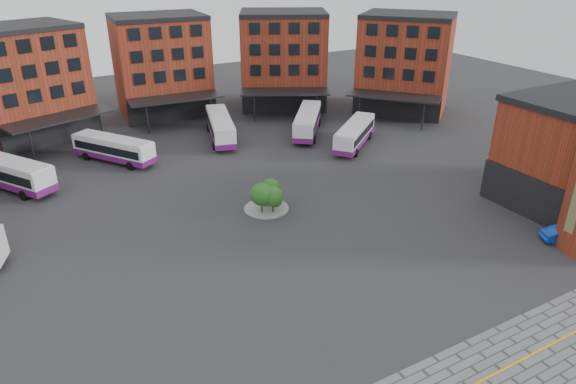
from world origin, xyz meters
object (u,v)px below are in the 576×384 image
bus_d (220,127)px  bus_b (8,173)px  blue_car (565,234)px  tree_island (268,195)px  bus_c (113,149)px  bus_e (308,121)px  bus_f (355,134)px

bus_d → bus_b: bearing=-156.6°
bus_d → blue_car: size_ratio=3.00×
bus_b → blue_car: 54.73m
tree_island → bus_c: bearing=116.8°
bus_e → blue_car: (4.75, -35.53, -1.11)m
tree_island → bus_c: size_ratio=0.43×
bus_f → blue_car: 28.46m
bus_c → bus_d: bearing=-29.4°
bus_d → bus_e: bus_d is taller
bus_b → bus_e: size_ratio=1.05×
bus_c → bus_f: (28.15, -9.61, 0.02)m
bus_c → blue_car: bus_c is taller
bus_c → blue_car: (30.16, -37.99, -0.99)m
tree_island → bus_d: (3.88, 21.49, 0.12)m
tree_island → bus_b: size_ratio=0.39×
bus_f → blue_car: bus_f is taller
tree_island → blue_car: size_ratio=1.10×
tree_island → bus_d: size_ratio=0.37×
bus_c → bus_f: 29.75m
bus_b → bus_c: (11.33, 2.32, -0.14)m
tree_island → bus_f: size_ratio=0.44×
bus_d → blue_car: bearing=-52.2°
blue_car → bus_e: bearing=32.6°
tree_island → bus_d: 21.84m
bus_c → bus_d: (14.11, 1.20, 0.14)m
bus_b → bus_f: bus_b is taller
tree_island → blue_car: tree_island is taller
blue_car → bus_d: bearing=47.2°
bus_e → bus_d: bearing=-160.6°
bus_c → bus_d: bus_d is taller
tree_island → blue_car: (19.93, -17.70, -1.01)m
bus_d → bus_f: (14.04, -10.81, -0.12)m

